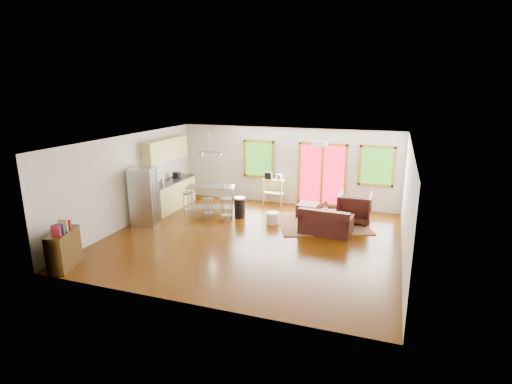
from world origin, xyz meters
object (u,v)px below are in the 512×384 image
(armchair, at_px, (355,206))
(rug, at_px, (323,224))
(ottoman, at_px, (308,210))
(refrigerator, at_px, (144,196))
(coffee_table, at_px, (332,214))
(loveseat, at_px, (326,224))
(island, at_px, (211,195))
(kitchen_cart, at_px, (273,183))

(armchair, bearing_deg, rug, 33.65)
(ottoman, height_order, refrigerator, refrigerator)
(refrigerator, bearing_deg, rug, 4.68)
(coffee_table, height_order, ottoman, ottoman)
(rug, relative_size, armchair, 2.60)
(armchair, bearing_deg, loveseat, 63.77)
(loveseat, bearing_deg, rug, 109.71)
(loveseat, bearing_deg, refrigerator, -165.66)
(loveseat, xyz_separation_m, island, (-3.69, 0.53, 0.34))
(coffee_table, distance_m, kitchen_cart, 2.77)
(rug, bearing_deg, kitchen_cart, 142.36)
(armchair, distance_m, refrigerator, 6.16)
(rug, height_order, loveseat, loveseat)
(loveseat, distance_m, island, 3.74)
(armchair, bearing_deg, coffee_table, 46.64)
(ottoman, height_order, island, island)
(refrigerator, xyz_separation_m, kitchen_cart, (2.94, 3.16, -0.08))
(kitchen_cart, bearing_deg, island, -131.21)
(loveseat, height_order, armchair, armchair)
(coffee_table, relative_size, island, 0.75)
(loveseat, distance_m, coffee_table, 0.70)
(rug, bearing_deg, coffee_table, -6.97)
(coffee_table, bearing_deg, kitchen_cart, 145.33)
(armchair, bearing_deg, refrigerator, 20.70)
(loveseat, bearing_deg, kitchen_cart, 138.31)
(coffee_table, bearing_deg, loveseat, -96.14)
(kitchen_cart, bearing_deg, refrigerator, -132.91)
(armchair, distance_m, kitchen_cart, 2.98)
(loveseat, relative_size, armchair, 1.48)
(armchair, xyz_separation_m, refrigerator, (-5.74, -2.19, 0.35))
(rug, xyz_separation_m, coffee_table, (0.28, -0.03, 0.34))
(loveseat, relative_size, coffee_table, 1.23)
(ottoman, relative_size, island, 0.40)
(rug, relative_size, ottoman, 4.09)
(island, bearing_deg, kitchen_cart, 48.79)
(armchair, relative_size, island, 0.63)
(coffee_table, distance_m, ottoman, 1.05)
(coffee_table, xyz_separation_m, kitchen_cart, (-2.25, 1.56, 0.40))
(refrigerator, bearing_deg, armchair, 7.16)
(ottoman, bearing_deg, rug, -46.52)
(loveseat, xyz_separation_m, armchair, (0.63, 1.29, 0.19))
(island, height_order, kitchen_cart, kitchen_cart)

